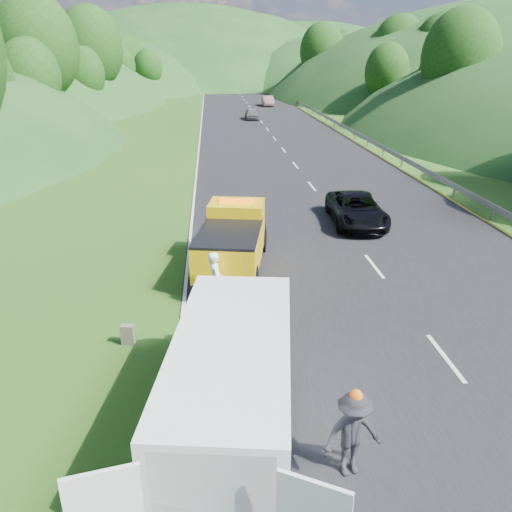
{
  "coord_description": "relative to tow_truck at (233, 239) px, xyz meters",
  "views": [
    {
      "loc": [
        -2.87,
        -12.5,
        7.34
      ],
      "look_at": [
        -1.56,
        2.26,
        1.3
      ],
      "focal_mm": 35.0,
      "sensor_mm": 36.0,
      "label": 1
    }
  ],
  "objects": [
    {
      "name": "hills_backdrop",
      "position": [
        8.69,
        130.39,
        -1.15
      ],
      "size": [
        201.0,
        288.6,
        44.0
      ],
      "primitive_type": null,
      "color": "#2D5B23",
      "rests_on": "ground"
    },
    {
      "name": "dist_car_a",
      "position": [
        4.26,
        44.21,
        -1.15
      ],
      "size": [
        1.52,
        3.79,
        1.29
      ],
      "primitive_type": "imported",
      "color": "#525156",
      "rests_on": "ground"
    },
    {
      "name": "road_surface",
      "position": [
        5.19,
        35.69,
        -1.14
      ],
      "size": [
        14.0,
        200.0,
        0.02
      ],
      "primitive_type": "cube",
      "color": "black",
      "rests_on": "ground"
    },
    {
      "name": "dist_car_d",
      "position": [
        7.14,
        105.67,
        -1.15
      ],
      "size": [
        1.52,
        3.79,
        1.29
      ],
      "primitive_type": "imported",
      "color": "#365673",
      "rests_on": "ground"
    },
    {
      "name": "dist_car_b",
      "position": [
        7.99,
        60.39,
        -1.15
      ],
      "size": [
        1.53,
        4.37,
        1.44
      ],
      "primitive_type": "imported",
      "color": "#754E56",
      "rests_on": "ground"
    },
    {
      "name": "ground",
      "position": [
        2.19,
        -4.31,
        -1.15
      ],
      "size": [
        320.0,
        320.0,
        0.0
      ],
      "primitive_type": "plane",
      "color": "#38661E",
      "rests_on": "ground"
    },
    {
      "name": "tree_line_right",
      "position": [
        25.19,
        55.69,
        -1.15
      ],
      "size": [
        14.0,
        140.0,
        14.0
      ],
      "primitive_type": null,
      "color": "#285519",
      "rests_on": "ground"
    },
    {
      "name": "spare_tire",
      "position": [
        0.2,
        -10.37,
        -1.15
      ],
      "size": [
        0.63,
        0.63,
        0.2
      ],
      "primitive_type": "cylinder",
      "color": "black",
      "rests_on": "ground"
    },
    {
      "name": "woman",
      "position": [
        -0.69,
        -3.02,
        -1.15
      ],
      "size": [
        0.61,
        0.75,
        1.84
      ],
      "primitive_type": "imported",
      "rotation": [
        0.0,
        0.0,
        1.76
      ],
      "color": "white",
      "rests_on": "ground"
    },
    {
      "name": "dist_car_c",
      "position": [
        5.66,
        93.32,
        -1.15
      ],
      "size": [
        2.21,
        5.43,
        1.57
      ],
      "primitive_type": "imported",
      "color": "#A66053",
      "rests_on": "ground"
    },
    {
      "name": "worker",
      "position": [
        1.71,
        -9.82,
        -1.15
      ],
      "size": [
        1.26,
        0.89,
        1.76
      ],
      "primitive_type": "imported",
      "rotation": [
        0.0,
        0.0,
        0.22
      ],
      "color": "black",
      "rests_on": "ground"
    },
    {
      "name": "guardrail",
      "position": [
        12.49,
        48.19,
        -1.15
      ],
      "size": [
        0.06,
        140.0,
        1.52
      ],
      "primitive_type": "cube",
      "color": "gray",
      "rests_on": "ground"
    },
    {
      "name": "tow_truck",
      "position": [
        0.0,
        0.0,
        0.0
      ],
      "size": [
        2.95,
        5.75,
        2.35
      ],
      "rotation": [
        0.0,
        0.0,
        -0.18
      ],
      "color": "black",
      "rests_on": "ground"
    },
    {
      "name": "tree_line_left",
      "position": [
        -16.81,
        55.69,
        -1.15
      ],
      "size": [
        14.0,
        140.0,
        14.0
      ],
      "primitive_type": null,
      "color": "#285519",
      "rests_on": "ground"
    },
    {
      "name": "passing_suv",
      "position": [
        5.88,
        4.69,
        -1.15
      ],
      "size": [
        2.55,
        5.02,
        1.36
      ],
      "primitive_type": "imported",
      "rotation": [
        0.0,
        0.0,
        -0.06
      ],
      "color": "black",
      "rests_on": "ground"
    },
    {
      "name": "child",
      "position": [
        0.46,
        -5.34,
        -1.15
      ],
      "size": [
        0.57,
        0.59,
        0.95
      ],
      "primitive_type": "imported",
      "rotation": [
        0.0,
        0.0,
        -0.9
      ],
      "color": "tan",
      "rests_on": "ground"
    },
    {
      "name": "suitcase",
      "position": [
        -3.1,
        -4.88,
        -0.86
      ],
      "size": [
        0.38,
        0.25,
        0.57
      ],
      "primitive_type": "cube",
      "rotation": [
        0.0,
        0.0,
        -0.16
      ],
      "color": "#5F5D47",
      "rests_on": "ground"
    },
    {
      "name": "white_van",
      "position": [
        -0.4,
        -8.62,
        0.22
      ],
      "size": [
        3.88,
        7.16,
        2.42
      ],
      "rotation": [
        0.0,
        0.0,
        -0.15
      ],
      "color": "black",
      "rests_on": "ground"
    }
  ]
}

